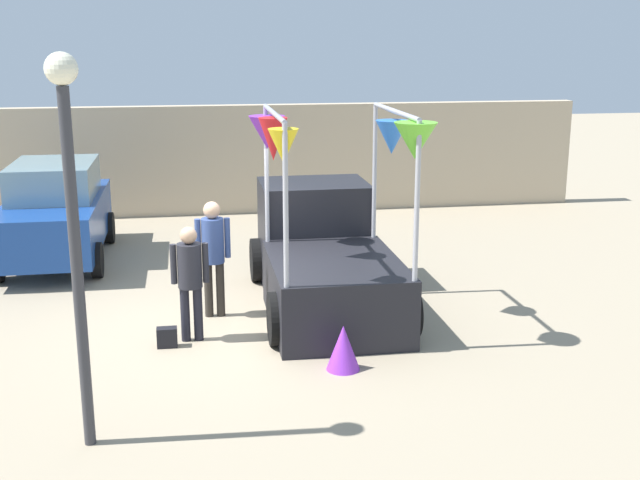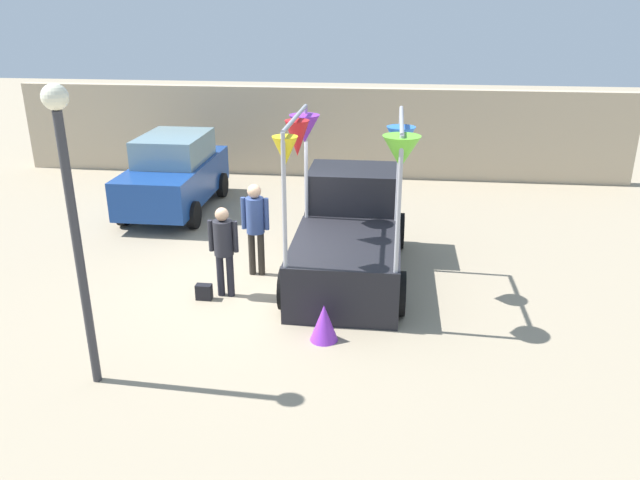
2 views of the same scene
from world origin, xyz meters
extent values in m
plane|color=gray|center=(0.00, 0.00, 0.00)|extent=(60.00, 60.00, 0.00)
cube|color=black|center=(1.48, -0.08, 0.50)|extent=(1.90, 2.60, 1.00)
cube|color=black|center=(1.48, 1.92, 0.90)|extent=(1.80, 1.40, 1.80)
cube|color=#8CB2C6|center=(1.48, 1.92, 1.35)|extent=(1.76, 1.37, 0.60)
cylinder|color=black|center=(0.53, 2.27, 0.38)|extent=(0.22, 0.76, 0.76)
cylinder|color=black|center=(2.43, 2.27, 0.38)|extent=(0.22, 0.76, 0.76)
cylinder|color=black|center=(0.53, -0.78, 0.38)|extent=(0.22, 0.76, 0.76)
cylinder|color=black|center=(2.43, -0.78, 0.38)|extent=(0.22, 0.76, 0.76)
cylinder|color=#A5A5AD|center=(0.61, 1.14, 2.08)|extent=(0.07, 0.07, 2.15)
cylinder|color=#A5A5AD|center=(2.35, 1.14, 2.08)|extent=(0.07, 0.07, 2.15)
cylinder|color=#A5A5AD|center=(0.61, -1.30, 2.08)|extent=(0.07, 0.07, 2.15)
cylinder|color=#A5A5AD|center=(2.35, -1.30, 2.08)|extent=(0.07, 0.07, 2.15)
cylinder|color=#A5A5AD|center=(0.61, -0.08, 3.15)|extent=(0.07, 2.44, 0.07)
cylinder|color=#A5A5AD|center=(2.35, -0.08, 3.15)|extent=(0.07, 2.44, 0.07)
cone|color=yellow|center=(0.61, -1.13, 2.84)|extent=(0.54, 0.54, 0.45)
cone|color=#66CC33|center=(2.35, -1.13, 2.87)|extent=(0.81, 0.81, 0.49)
cone|color=red|center=(0.61, 0.09, 2.77)|extent=(0.59, 0.59, 0.61)
cone|color=blue|center=(2.35, 0.09, 2.77)|extent=(0.67, 0.67, 0.49)
cone|color=purple|center=(0.61, 0.97, 2.77)|extent=(0.68, 0.68, 0.51)
cube|color=navy|center=(-3.13, 4.19, 0.77)|extent=(1.70, 4.00, 0.90)
cube|color=#72939E|center=(-3.13, 4.34, 1.55)|extent=(1.50, 2.10, 0.66)
cylinder|color=black|center=(-3.98, 5.44, 0.32)|extent=(0.18, 0.64, 0.64)
cylinder|color=black|center=(-2.28, 5.44, 0.32)|extent=(0.18, 0.64, 0.64)
cylinder|color=black|center=(-3.98, 2.94, 0.32)|extent=(0.18, 0.64, 0.64)
cylinder|color=black|center=(-2.28, 2.94, 0.32)|extent=(0.18, 0.64, 0.64)
cylinder|color=black|center=(-0.73, -0.42, 0.40)|extent=(0.13, 0.13, 0.79)
cylinder|color=black|center=(-0.55, -0.42, 0.40)|extent=(0.13, 0.13, 0.79)
cylinder|color=#26262D|center=(-0.64, -0.42, 1.11)|extent=(0.34, 0.34, 0.63)
sphere|color=tan|center=(-0.64, -0.42, 1.54)|extent=(0.24, 0.24, 0.24)
cylinder|color=#26262D|center=(-0.86, -0.42, 1.14)|extent=(0.09, 0.09, 0.56)
cylinder|color=#26262D|center=(-0.42, -0.42, 1.14)|extent=(0.09, 0.09, 0.56)
cylinder|color=#2D2823|center=(-0.37, 0.55, 0.43)|extent=(0.13, 0.13, 0.86)
cylinder|color=#2D2823|center=(-0.19, 0.55, 0.43)|extent=(0.13, 0.13, 0.86)
cylinder|color=#33477F|center=(-0.28, 0.55, 1.20)|extent=(0.34, 0.34, 0.68)
sphere|color=tan|center=(-0.28, 0.55, 1.67)|extent=(0.26, 0.26, 0.26)
cylinder|color=#33477F|center=(-0.50, 0.55, 1.24)|extent=(0.09, 0.09, 0.61)
cylinder|color=#33477F|center=(-0.06, 0.55, 1.24)|extent=(0.09, 0.09, 0.61)
cube|color=black|center=(-0.99, -0.62, 0.14)|extent=(0.28, 0.16, 0.28)
cylinder|color=#333338|center=(-1.75, -3.25, 1.87)|extent=(0.12, 0.12, 3.75)
sphere|color=#F2EDCC|center=(-1.75, -3.25, 3.91)|extent=(0.32, 0.32, 0.32)
cube|color=tan|center=(0.00, 7.94, 1.30)|extent=(18.00, 0.36, 2.60)
cone|color=purple|center=(1.28, -1.78, 0.30)|extent=(0.61, 0.61, 0.60)
camera|label=1|loc=(-0.60, -11.27, 4.22)|focal=45.00mm
camera|label=2|loc=(2.21, -10.26, 4.98)|focal=35.00mm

